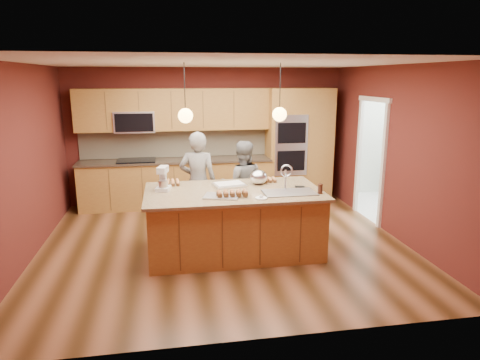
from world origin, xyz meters
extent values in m
plane|color=#402610|center=(0.00, 0.00, 0.00)|extent=(5.50, 5.50, 0.00)
plane|color=silver|center=(0.00, 0.00, 2.70)|extent=(5.50, 5.50, 0.00)
plane|color=#541C18|center=(0.00, 2.50, 1.35)|extent=(5.50, 0.00, 5.50)
plane|color=#541C18|center=(0.00, -2.50, 1.35)|extent=(5.50, 0.00, 5.50)
plane|color=#541C18|center=(-2.75, 0.00, 1.35)|extent=(0.00, 5.00, 5.00)
plane|color=#541C18|center=(2.75, 0.00, 1.35)|extent=(0.00, 5.00, 5.00)
cube|color=#9B622E|center=(-0.65, 2.20, 0.45)|extent=(3.70, 0.60, 0.90)
cube|color=#32231C|center=(-0.65, 2.19, 0.92)|extent=(3.74, 0.64, 0.04)
cube|color=beige|center=(-0.65, 2.48, 1.22)|extent=(3.70, 0.03, 0.56)
cube|color=#9B622E|center=(-0.65, 2.32, 1.90)|extent=(3.70, 0.36, 0.80)
cube|color=black|center=(-1.40, 2.18, 0.94)|extent=(0.72, 0.52, 0.03)
cube|color=silver|center=(-1.40, 2.30, 1.68)|extent=(0.76, 0.40, 0.40)
cube|color=#9B622E|center=(1.60, 2.20, 1.15)|extent=(0.80, 0.60, 2.30)
cube|color=silver|center=(1.60, 1.90, 1.20)|extent=(0.66, 0.04, 1.20)
cube|color=#9B622E|center=(2.25, 2.20, 1.15)|extent=(0.50, 0.60, 2.30)
plane|color=silver|center=(3.65, 1.20, 0.00)|extent=(2.60, 2.60, 0.00)
plane|color=beige|center=(4.55, 1.20, 1.35)|extent=(0.00, 2.70, 2.70)
cube|color=white|center=(4.35, 1.20, 1.95)|extent=(0.35, 2.40, 0.75)
cylinder|color=black|center=(-0.54, -0.28, 2.35)|extent=(0.01, 0.01, 0.70)
sphere|color=#FFBD5A|center=(-0.54, -0.28, 2.00)|extent=(0.20, 0.20, 0.20)
cylinder|color=black|center=(0.77, -0.28, 2.35)|extent=(0.01, 0.01, 0.70)
sphere|color=#FFBD5A|center=(0.77, -0.28, 2.00)|extent=(0.20, 0.20, 0.20)
cube|color=#9B622E|center=(0.11, -0.28, 0.44)|extent=(2.42, 1.31, 0.89)
cube|color=tan|center=(0.11, -0.28, 0.91)|extent=(2.52, 1.41, 0.04)
cube|color=silver|center=(0.87, -0.54, 0.85)|extent=(0.73, 0.42, 0.18)
imported|color=black|center=(-0.33, 0.67, 0.83)|extent=(0.68, 0.52, 1.67)
imported|color=slate|center=(0.41, 0.67, 0.75)|extent=(0.78, 0.63, 1.50)
cube|color=white|center=(-0.88, -0.11, 0.95)|extent=(0.24, 0.27, 0.05)
cube|color=white|center=(-0.88, -0.01, 1.10)|extent=(0.11, 0.09, 0.24)
cube|color=white|center=(-0.88, -0.09, 1.23)|extent=(0.17, 0.26, 0.09)
cylinder|color=silver|center=(-0.88, -0.14, 1.02)|extent=(0.14, 0.14, 0.13)
cube|color=white|center=(0.08, -0.03, 0.94)|extent=(0.51, 0.42, 0.03)
cube|color=white|center=(0.08, -0.03, 0.96)|extent=(0.44, 0.35, 0.02)
cube|color=silver|center=(-0.10, -0.59, 0.94)|extent=(0.54, 0.45, 0.02)
ellipsoid|color=silver|center=(0.54, 0.02, 1.03)|extent=(0.27, 0.27, 0.23)
cylinder|color=white|center=(0.41, -0.77, 0.93)|extent=(0.16, 0.16, 0.01)
cylinder|color=#361B11|center=(1.28, -0.65, 1.00)|extent=(0.07, 0.07, 0.14)
cube|color=black|center=(1.11, -0.25, 0.93)|extent=(0.15, 0.10, 0.01)
cube|color=white|center=(4.21, 0.89, 0.44)|extent=(0.55, 0.57, 0.88)
cube|color=white|center=(4.19, 1.61, 0.56)|extent=(0.81, 0.82, 1.12)
camera|label=1|loc=(-0.80, -6.13, 2.50)|focal=32.00mm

